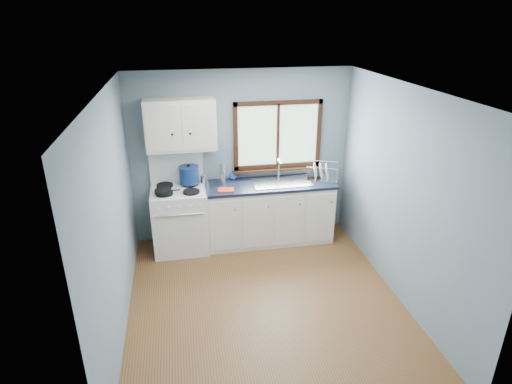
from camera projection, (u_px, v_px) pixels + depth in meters
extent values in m
cube|color=brown|center=(265.00, 302.00, 5.13)|extent=(3.20, 3.60, 0.02)
cube|color=white|center=(268.00, 89.00, 4.15)|extent=(3.20, 3.60, 0.02)
cube|color=slate|center=(241.00, 156.00, 6.28)|extent=(3.20, 0.02, 2.50)
cube|color=slate|center=(319.00, 314.00, 3.00)|extent=(3.20, 0.02, 2.50)
cube|color=slate|center=(112.00, 219.00, 4.37)|extent=(0.02, 3.60, 2.50)
cube|color=slate|center=(404.00, 196.00, 4.91)|extent=(0.02, 3.60, 2.50)
cube|color=white|center=(180.00, 220.00, 6.11)|extent=(0.76, 0.65, 0.92)
cube|color=white|center=(177.00, 168.00, 6.13)|extent=(0.76, 0.05, 0.44)
cube|color=silver|center=(178.00, 190.00, 5.93)|extent=(0.72, 0.59, 0.01)
cylinder|color=black|center=(164.00, 194.00, 5.76)|extent=(0.23, 0.23, 0.03)
cylinder|color=black|center=(191.00, 192.00, 5.82)|extent=(0.23, 0.23, 0.03)
cylinder|color=black|center=(165.00, 185.00, 6.03)|extent=(0.23, 0.23, 0.03)
cylinder|color=black|center=(190.00, 184.00, 6.09)|extent=(0.23, 0.23, 0.03)
cylinder|color=silver|center=(180.00, 215.00, 5.71)|extent=(0.66, 0.02, 0.02)
cube|color=silver|center=(181.00, 234.00, 5.84)|extent=(0.66, 0.01, 0.55)
cube|color=silver|center=(269.00, 213.00, 6.36)|extent=(1.85, 0.60, 0.88)
cube|color=black|center=(268.00, 236.00, 6.54)|extent=(1.85, 0.54, 0.08)
cube|color=black|center=(269.00, 185.00, 6.18)|extent=(1.89, 0.64, 0.04)
cube|color=silver|center=(281.00, 182.00, 6.20)|extent=(0.84, 0.46, 0.01)
cube|color=silver|center=(268.00, 188.00, 6.20)|extent=(0.36, 0.40, 0.14)
cube|color=silver|center=(295.00, 186.00, 6.27)|extent=(0.36, 0.40, 0.14)
cylinder|color=silver|center=(279.00, 169.00, 6.33)|extent=(0.02, 0.02, 0.28)
cylinder|color=silver|center=(280.00, 162.00, 6.22)|extent=(0.02, 0.16, 0.02)
sphere|color=silver|center=(279.00, 160.00, 6.28)|extent=(0.04, 0.04, 0.04)
cube|color=#9EC6A8|center=(278.00, 135.00, 6.23)|extent=(1.22, 0.01, 0.92)
cube|color=#33190E|center=(279.00, 103.00, 6.03)|extent=(1.30, 0.05, 0.06)
cube|color=#33190E|center=(277.00, 166.00, 6.40)|extent=(1.30, 0.05, 0.06)
cube|color=#33190E|center=(236.00, 137.00, 6.11)|extent=(0.06, 0.05, 1.00)
cube|color=#33190E|center=(319.00, 133.00, 6.32)|extent=(0.06, 0.05, 1.00)
cube|color=#33190E|center=(278.00, 135.00, 6.21)|extent=(0.03, 0.05, 0.92)
cube|color=#33190E|center=(278.00, 170.00, 6.39)|extent=(1.36, 0.10, 0.03)
cube|color=silver|center=(181.00, 125.00, 5.76)|extent=(0.95, 0.32, 0.70)
cube|color=silver|center=(162.00, 129.00, 5.57)|extent=(0.44, 0.01, 0.62)
cube|color=silver|center=(199.00, 127.00, 5.65)|extent=(0.44, 0.01, 0.62)
sphere|color=black|center=(172.00, 134.00, 5.61)|extent=(0.03, 0.03, 0.03)
sphere|color=black|center=(190.00, 134.00, 5.65)|extent=(0.03, 0.03, 0.03)
cylinder|color=black|center=(163.00, 191.00, 5.74)|extent=(0.24, 0.24, 0.05)
cube|color=black|center=(175.00, 190.00, 5.77)|extent=(0.13, 0.03, 0.01)
cylinder|color=navy|center=(189.00, 175.00, 6.04)|extent=(0.35, 0.35, 0.23)
cylinder|color=navy|center=(189.00, 167.00, 5.99)|extent=(0.37, 0.37, 0.02)
sphere|color=black|center=(188.00, 166.00, 5.99)|extent=(0.05, 0.05, 0.04)
cylinder|color=silver|center=(205.00, 179.00, 6.13)|extent=(0.13, 0.13, 0.13)
cylinder|color=silver|center=(205.00, 170.00, 6.08)|extent=(0.01, 0.01, 0.20)
cylinder|color=silver|center=(203.00, 169.00, 6.08)|extent=(0.01, 0.01, 0.23)
cylinder|color=silver|center=(204.00, 171.00, 6.06)|extent=(0.01, 0.01, 0.18)
cylinder|color=silver|center=(223.00, 174.00, 6.08)|extent=(0.08, 0.08, 0.31)
imported|color=blue|center=(233.00, 171.00, 6.24)|extent=(0.12, 0.12, 0.27)
cube|color=red|center=(226.00, 190.00, 5.92)|extent=(0.24, 0.18, 0.02)
cube|color=silver|center=(322.00, 178.00, 6.36)|extent=(0.55, 0.50, 0.02)
cylinder|color=silver|center=(307.00, 174.00, 6.22)|extent=(0.01, 0.01, 0.22)
cylinder|color=silver|center=(337.00, 176.00, 6.13)|extent=(0.01, 0.01, 0.22)
cylinder|color=silver|center=(309.00, 167.00, 6.51)|extent=(0.01, 0.01, 0.22)
cylinder|color=silver|center=(338.00, 169.00, 6.42)|extent=(0.01, 0.01, 0.22)
cylinder|color=silver|center=(322.00, 168.00, 6.13)|extent=(0.40, 0.18, 0.01)
cylinder|color=silver|center=(324.00, 161.00, 6.42)|extent=(0.40, 0.18, 0.01)
cylinder|color=white|center=(315.00, 170.00, 6.34)|extent=(0.15, 0.24, 0.23)
cylinder|color=white|center=(321.00, 171.00, 6.32)|extent=(0.15, 0.24, 0.23)
cylinder|color=white|center=(327.00, 171.00, 6.30)|extent=(0.15, 0.24, 0.23)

